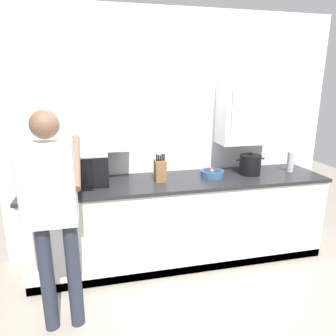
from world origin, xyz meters
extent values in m
plane|color=#9E9384|center=(0.00, 0.00, 0.00)|extent=(9.24, 9.24, 0.00)
cube|color=white|center=(0.00, 1.05, 1.35)|extent=(3.76, 0.10, 2.69)
cube|color=white|center=(-0.82, 0.84, 1.66)|extent=(0.65, 0.32, 0.80)
cylinder|color=#B7BABF|center=(-0.56, 0.67, 1.66)|extent=(0.01, 0.01, 0.48)
cube|color=white|center=(0.82, 0.84, 1.66)|extent=(0.65, 0.32, 0.80)
cylinder|color=#B7BABF|center=(0.56, 0.67, 1.66)|extent=(0.01, 0.01, 0.48)
cube|color=white|center=(0.00, 0.66, 0.45)|extent=(3.14, 0.67, 0.90)
cube|color=#232326|center=(0.00, 0.66, 0.91)|extent=(3.18, 0.71, 0.03)
cube|color=black|center=(0.00, 0.34, 0.04)|extent=(3.14, 0.04, 0.09)
cube|color=#B7BABF|center=(-1.02, 0.71, 1.10)|extent=(0.54, 0.37, 0.33)
cube|color=beige|center=(-1.10, 0.70, 1.10)|extent=(0.35, 0.32, 0.26)
cube|color=black|center=(-0.83, 0.51, 1.10)|extent=(0.15, 0.01, 0.30)
cube|color=black|center=(-1.10, 0.51, 1.10)|extent=(0.39, 0.04, 0.30)
cube|color=brown|center=(-0.22, 0.66, 1.04)|extent=(0.11, 0.15, 0.22)
cylinder|color=black|center=(-0.26, 0.64, 1.19)|extent=(0.02, 0.02, 0.07)
cylinder|color=black|center=(-0.24, 0.64, 1.18)|extent=(0.02, 0.02, 0.06)
cylinder|color=black|center=(-0.22, 0.64, 1.18)|extent=(0.02, 0.02, 0.06)
cylinder|color=black|center=(-0.20, 0.64, 1.19)|extent=(0.02, 0.02, 0.07)
cylinder|color=black|center=(-0.18, 0.64, 1.19)|extent=(0.02, 0.02, 0.07)
cylinder|color=black|center=(0.81, 0.68, 1.03)|extent=(0.24, 0.24, 0.20)
cylinder|color=black|center=(0.81, 0.68, 1.14)|extent=(0.24, 0.24, 0.02)
cylinder|color=black|center=(0.81, 0.68, 1.17)|extent=(0.04, 0.04, 0.03)
cylinder|color=black|center=(0.67, 0.68, 1.11)|extent=(0.05, 0.02, 0.02)
cylinder|color=black|center=(0.95, 0.68, 1.11)|extent=(0.05, 0.02, 0.02)
cylinder|color=#335684|center=(0.37, 0.69, 0.97)|extent=(0.25, 0.25, 0.07)
cylinder|color=#192B42|center=(0.37, 0.69, 0.98)|extent=(0.21, 0.21, 0.05)
sphere|color=red|center=(0.37, 0.74, 1.00)|extent=(0.04, 0.04, 0.04)
sphere|color=red|center=(0.36, 0.68, 1.00)|extent=(0.05, 0.05, 0.05)
sphere|color=#511E5B|center=(0.37, 0.68, 1.00)|extent=(0.06, 0.06, 0.06)
sphere|color=#5B9333|center=(0.35, 0.66, 1.00)|extent=(0.05, 0.05, 0.05)
cylinder|color=#B7BABF|center=(1.32, 0.67, 1.03)|extent=(0.08, 0.08, 0.20)
cylinder|color=#B7BABF|center=(1.32, 0.67, 1.15)|extent=(0.08, 0.08, 0.03)
cylinder|color=#282D3D|center=(-1.28, -0.11, 0.45)|extent=(0.11, 0.11, 0.91)
cylinder|color=#282D3D|center=(-1.08, -0.11, 0.45)|extent=(0.11, 0.11, 0.91)
cube|color=silver|center=(-1.18, -0.11, 1.22)|extent=(0.34, 0.20, 0.62)
sphere|color=brown|center=(-1.18, -0.11, 1.65)|extent=(0.20, 0.20, 0.20)
cylinder|color=brown|center=(-1.02, 0.13, 1.32)|extent=(0.08, 0.52, 0.36)
cylinder|color=silver|center=(-1.38, -0.11, 1.17)|extent=(0.07, 0.07, 0.53)
camera|label=1|loc=(-0.83, -2.32, 1.91)|focal=32.50mm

